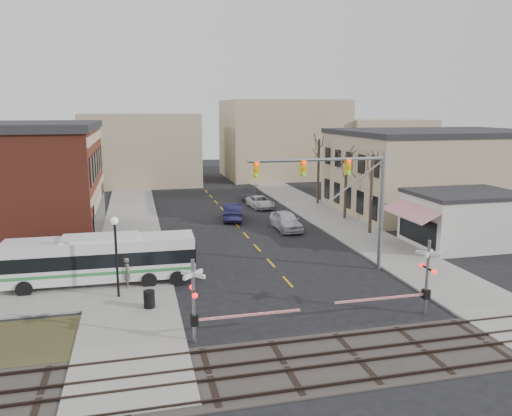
{
  "coord_description": "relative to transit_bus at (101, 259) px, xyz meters",
  "views": [
    {
      "loc": [
        -8.94,
        -26.33,
        10.58
      ],
      "look_at": [
        -0.48,
        8.41,
        3.5
      ],
      "focal_mm": 35.0,
      "sensor_mm": 36.0,
      "label": 1
    }
  ],
  "objects": [
    {
      "name": "rr_crossing_east",
      "position": [
        16.32,
        -8.73,
        0.32
      ],
      "size": [
        5.6,
        1.36,
        4.0
      ],
      "color": "gray",
      "rests_on": "ground"
    },
    {
      "name": "rail_tracks",
      "position": [
        11.21,
        -12.28,
        -1.53
      ],
      "size": [
        160.0,
        3.91,
        0.14
      ],
      "color": "#2D231E",
      "rests_on": "ground"
    },
    {
      "name": "car_d",
      "position": [
        15.55,
        26.47,
        -0.93
      ],
      "size": [
        3.33,
        5.32,
        1.44
      ],
      "primitive_type": "imported",
      "rotation": [
        0.0,
        0.0,
        -0.29
      ],
      "color": "#45454B",
      "rests_on": "ground"
    },
    {
      "name": "tree_east_a",
      "position": [
        21.71,
        7.72,
        1.84
      ],
      "size": [
        0.28,
        0.28,
        6.75
      ],
      "color": "#382B21",
      "rests_on": "sidewalk_east"
    },
    {
      "name": "car_a",
      "position": [
        15.13,
        10.87,
        -0.82
      ],
      "size": [
        2.05,
        4.94,
        1.67
      ],
      "primitive_type": "imported",
      "rotation": [
        0.0,
        0.0,
        0.01
      ],
      "color": "#B5B5BA",
      "rests_on": "ground"
    },
    {
      "name": "street_lamp",
      "position": [
        1.02,
        -2.65,
        1.75
      ],
      "size": [
        0.44,
        0.44,
        4.64
      ],
      "color": "black",
      "rests_on": "sidewalk_west"
    },
    {
      "name": "trash_bin",
      "position": [
        2.68,
        -4.69,
        -1.06
      ],
      "size": [
        0.6,
        0.6,
        0.94
      ],
      "primitive_type": "cylinder",
      "color": "black",
      "rests_on": "sidewalk_west"
    },
    {
      "name": "pedestrian_near",
      "position": [
        1.56,
        -1.21,
        -0.61
      ],
      "size": [
        0.46,
        0.68,
        1.85
      ],
      "primitive_type": "imported",
      "rotation": [
        0.0,
        0.0,
        1.59
      ],
      "color": "#645650",
      "rests_on": "sidewalk_west"
    },
    {
      "name": "rr_crossing_west",
      "position": [
        5.0,
        -9.16,
        0.32
      ],
      "size": [
        5.6,
        1.36,
        4.0
      ],
      "color": "gray",
      "rests_on": "ground"
    },
    {
      "name": "ballast_strip",
      "position": [
        11.21,
        -12.28,
        -1.62
      ],
      "size": [
        160.0,
        5.0,
        0.06
      ],
      "primitive_type": "cube",
      "color": "#332D28",
      "rests_on": "ground"
    },
    {
      "name": "tan_building",
      "position": [
        33.21,
        15.72,
        2.61
      ],
      "size": [
        20.3,
        15.3,
        8.5
      ],
      "color": "tan",
      "rests_on": "ground"
    },
    {
      "name": "transit_bus",
      "position": [
        0.0,
        0.0,
        0.0
      ],
      "size": [
        11.32,
        2.75,
        2.9
      ],
      "color": "silver",
      "rests_on": "ground"
    },
    {
      "name": "sidewalk_east",
      "position": [
        20.71,
        15.72,
        -1.59
      ],
      "size": [
        5.0,
        60.0,
        0.12
      ],
      "primitive_type": "cube",
      "color": "gray",
      "rests_on": "ground"
    },
    {
      "name": "car_c",
      "position": [
        15.36,
        21.27,
        -1.01
      ],
      "size": [
        2.52,
        4.77,
        1.28
      ],
      "primitive_type": "imported",
      "rotation": [
        0.0,
        0.0,
        0.09
      ],
      "color": "silver",
      "rests_on": "ground"
    },
    {
      "name": "traffic_signal_mast",
      "position": [
        15.34,
        -1.31,
        4.04
      ],
      "size": [
        9.18,
        0.3,
        8.0
      ],
      "color": "gray",
      "rests_on": "ground"
    },
    {
      "name": "awning_shop",
      "position": [
        27.18,
        2.72,
        0.51
      ],
      "size": [
        9.74,
        6.2,
        4.3
      ],
      "color": "beige",
      "rests_on": "ground"
    },
    {
      "name": "sidewalk_west",
      "position": [
        1.71,
        15.72,
        -1.59
      ],
      "size": [
        5.0,
        60.0,
        0.12
      ],
      "primitive_type": "cube",
      "color": "gray",
      "rests_on": "ground"
    },
    {
      "name": "pedestrian_far",
      "position": [
        1.72,
        3.59,
        -0.66
      ],
      "size": [
        1.05,
        1.07,
        1.74
      ],
      "primitive_type": "imported",
      "rotation": [
        0.0,
        0.0,
        0.87
      ],
      "color": "#333459",
      "rests_on": "sidewalk_west"
    },
    {
      "name": "ground",
      "position": [
        11.21,
        -4.28,
        -1.65
      ],
      "size": [
        160.0,
        160.0,
        0.0
      ],
      "primitive_type": "plane",
      "color": "black",
      "rests_on": "ground"
    },
    {
      "name": "tree_east_c",
      "position": [
        22.21,
        21.72,
        2.07
      ],
      "size": [
        0.28,
        0.28,
        7.2
      ],
      "color": "#382B21",
      "rests_on": "sidewalk_east"
    },
    {
      "name": "car_b",
      "position": [
        11.29,
        16.07,
        -0.82
      ],
      "size": [
        2.67,
        5.29,
        1.67
      ],
      "primitive_type": "imported",
      "rotation": [
        0.0,
        0.0,
        2.96
      ],
      "color": "#161637",
      "rests_on": "ground"
    },
    {
      "name": "tree_east_b",
      "position": [
        22.01,
        13.72,
        1.62
      ],
      "size": [
        0.28,
        0.28,
        6.3
      ],
      "color": "#382B21",
      "rests_on": "sidewalk_east"
    }
  ]
}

